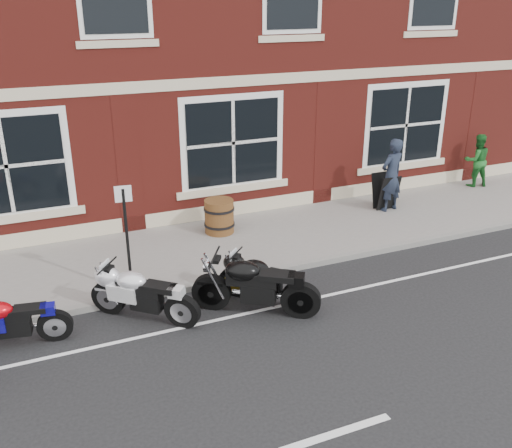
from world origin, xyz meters
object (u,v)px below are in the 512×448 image
Objects in this scene: moto_sport_silver at (143,292)px; moto_naked_black at (253,283)px; pedestrian_left at (392,175)px; barrel_planter at (219,216)px; moto_sport_red at (9,319)px; pedestrian_right at (477,160)px; a_board_sign at (385,191)px; parking_sign at (127,233)px; moto_sport_black at (264,278)px.

moto_sport_silver is 1.91m from moto_naked_black.
barrel_planter is at bearing -18.17° from pedestrian_left.
moto_naked_black is at bearing -88.21° from moto_sport_red.
pedestrian_right is 3.54m from a_board_sign.
barrel_planter is 0.38× the size of parking_sign.
moto_sport_silver reaches higher than moto_sport_black.
a_board_sign is at bearing -9.36° from moto_sport_black.
a_board_sign is at bearing 21.35° from parking_sign.
parking_sign reaches higher than moto_sport_red.
moto_naked_black is at bearing -64.83° from moto_sport_silver.
a_board_sign reaches higher than moto_sport_red.
a_board_sign is (8.99, 2.64, 0.10)m from moto_sport_red.
pedestrian_left is (9.04, 2.51, 0.57)m from moto_sport_red.
parking_sign is at bearing -59.83° from moto_sport_red.
moto_naked_black is at bearing -147.47° from a_board_sign.
moto_naked_black is 0.95× the size of parking_sign.
barrel_planter is at bearing 1.76° from moto_sport_silver.
moto_sport_red is 2.35× the size of barrel_planter.
pedestrian_left is at bearing -27.78° from moto_sport_silver.
pedestrian_left is at bearing -4.17° from barrel_planter.
pedestrian_left reaches higher than moto_sport_silver.
barrel_planter is (-4.43, 0.19, -0.07)m from a_board_sign.
a_board_sign is (-3.48, -0.56, -0.29)m from pedestrian_right.
moto_sport_silver is 3.78m from barrel_planter.
pedestrian_right reaches higher than barrel_planter.
pedestrian_right is (8.19, 3.54, 0.39)m from moto_sport_black.
moto_sport_black is 8.93m from pedestrian_right.
moto_sport_black is 0.75× the size of moto_naked_black.
moto_sport_silver reaches higher than barrel_planter.
moto_sport_silver is 1.76× the size of a_board_sign.
pedestrian_left reaches higher than pedestrian_right.
moto_sport_silver is 7.37m from a_board_sign.
moto_sport_silver is at bearing 31.99° from pedestrian_right.
moto_sport_silver is 1.13m from parking_sign.
a_board_sign is at bearing -23.43° from moto_naked_black.
pedestrian_right is 10.68m from parking_sign.
moto_sport_silver is 7.39m from pedestrian_left.
parking_sign reaches higher than moto_sport_black.
moto_sport_silver is at bearing -158.80° from a_board_sign.
pedestrian_left is 1.23× the size of pedestrian_right.
pedestrian_left is at bearing -10.80° from moto_sport_black.
barrel_planter is (0.61, 3.44, -0.08)m from moto_naked_black.
a_board_sign is at bearing -26.68° from moto_sport_silver.
parking_sign reaches higher than a_board_sign.
parking_sign reaches higher than pedestrian_right.
moto_naked_black is 1.07× the size of pedestrian_left.
moto_sport_red is at bearing 133.82° from moto_sport_black.
parking_sign is at bearing -139.87° from barrel_planter.
parking_sign is at bearing 44.86° from moto_sport_silver.
moto_sport_black is at bearing -84.06° from moto_sport_red.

